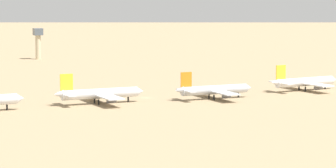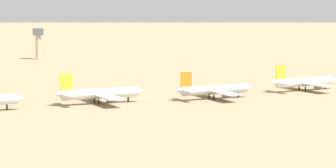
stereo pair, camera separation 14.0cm
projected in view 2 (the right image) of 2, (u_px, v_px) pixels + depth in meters
The scene contains 5 objects.
ground at pixel (146, 98), 375.30m from camera, with size 4000.00×4000.00×0.00m, color #9E8460.
parked_jet_yellow_3 at pixel (99, 94), 356.66m from camera, with size 36.73×30.80×12.15m.
parked_jet_orange_4 at pixel (214, 90), 370.68m from camera, with size 34.35×28.82×11.36m.
parked_jet_yellow_5 at pixel (304, 82), 398.00m from camera, with size 35.09×29.75×11.59m.
control_tower at pixel (38, 41), 550.38m from camera, with size 5.20×5.20×18.29m.
Camera 2 is at (-135.40, -346.84, 48.27)m, focal length 99.81 mm.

